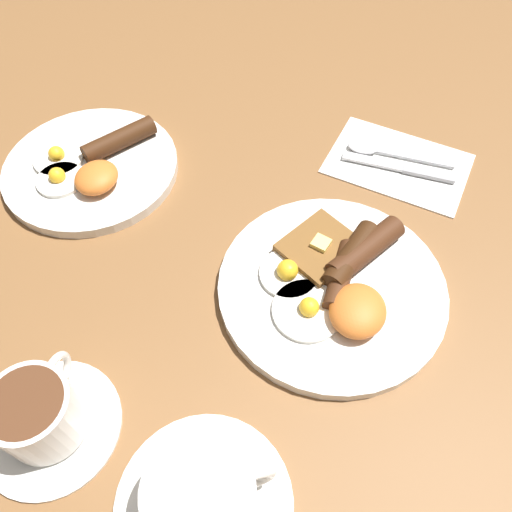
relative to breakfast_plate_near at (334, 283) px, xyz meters
name	(u,v)px	position (x,y,z in m)	size (l,w,h in m)	color
ground_plane	(331,291)	(0.00, 0.00, -0.01)	(3.00, 3.00, 0.00)	brown
breakfast_plate_near	(334,283)	(0.00, 0.00, 0.00)	(0.27, 0.27, 0.05)	silver
breakfast_plate_far	(92,167)	(0.07, 0.37, 0.00)	(0.25, 0.25, 0.04)	silver
teacup_near	(202,499)	(-0.27, 0.05, 0.01)	(0.17, 0.17, 0.07)	silver
teacup_far	(42,416)	(-0.26, 0.22, 0.02)	(0.14, 0.14, 0.08)	silver
napkin	(398,163)	(0.24, -0.03, -0.01)	(0.13, 0.20, 0.01)	white
knife	(404,168)	(0.23, -0.04, -0.01)	(0.02, 0.16, 0.01)	silver
spoon	(375,149)	(0.25, 0.01, -0.01)	(0.03, 0.16, 0.01)	silver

